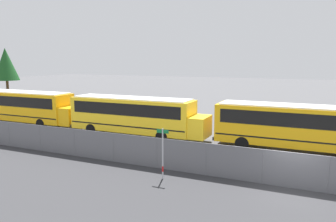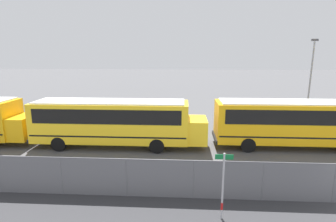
% 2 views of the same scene
% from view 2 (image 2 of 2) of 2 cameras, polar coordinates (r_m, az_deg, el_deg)
% --- Properties ---
extents(school_bus_2, '(12.18, 2.55, 3.30)m').
position_cam_2_polar(school_bus_2, '(18.71, -11.55, -1.87)').
color(school_bus_2, yellow).
rests_on(school_bus_2, ground_plane).
extents(school_bus_3, '(12.18, 2.55, 3.30)m').
position_cam_2_polar(school_bus_3, '(20.25, 26.49, -1.86)').
color(school_bus_3, '#EDA80F').
rests_on(school_bus_3, ground_plane).
extents(street_sign, '(0.70, 0.09, 2.79)m').
position_cam_2_polar(street_sign, '(10.83, 11.86, -15.41)').
color(street_sign, '#B7B7BC').
rests_on(street_sign, ground_plane).
extents(light_pole, '(0.60, 0.24, 7.87)m').
position_cam_2_polar(light_pole, '(29.71, 28.63, 6.71)').
color(light_pole, gray).
rests_on(light_pole, ground_plane).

